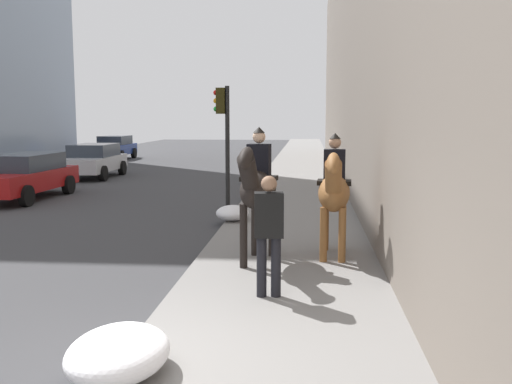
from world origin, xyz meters
The scene contains 10 objects.
sidewalk_slab centered at (0.00, -1.61, 0.06)m, with size 120.00×3.22×0.12m, color slate.
mounted_horse_near centered at (4.39, -1.12, 1.43)m, with size 2.15×0.73×2.33m.
mounted_horse_far centered at (4.93, -2.43, 1.32)m, with size 2.15×0.66×2.21m.
pedestrian_greeting centered at (2.51, -1.44, 1.10)m, with size 0.30×0.42×1.70m.
car_near_lane centered at (18.91, 7.25, 0.76)m, with size 4.22×2.07×1.44m.
car_mid_lane centered at (29.44, 9.86, 0.76)m, with size 4.07×1.93×1.44m.
car_far_lane centered at (12.30, 7.02, 0.76)m, with size 4.61×2.02×1.44m.
traffic_light_near_curb centered at (10.46, 0.33, 2.33)m, with size 0.20×0.44×3.44m.
snow_pile_near centered at (-0.12, -0.15, 0.34)m, with size 1.28×0.98×0.44m, color white.
snow_pile_far centered at (8.48, -0.15, 0.30)m, with size 1.03×0.79×0.36m, color white.
Camera 1 is at (-5.40, -1.97, 2.63)m, focal length 40.93 mm.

